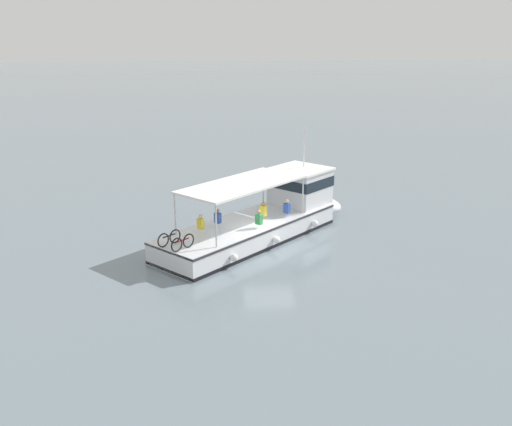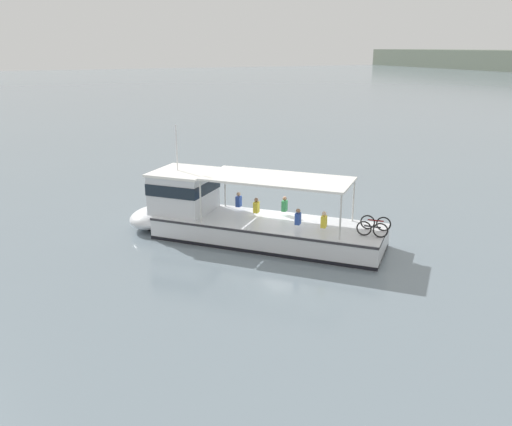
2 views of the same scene
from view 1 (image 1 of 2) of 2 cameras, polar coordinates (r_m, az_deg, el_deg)
The scene contains 2 objects.
ground_plane at distance 28.21m, azimuth 1.33°, elevation -3.83°, with size 400.00×400.00×0.00m, color slate.
ferry_main at distance 30.32m, azimuth 1.26°, elevation -0.26°, with size 11.15×11.20×5.32m.
Camera 1 is at (2.51, 26.15, 10.28)m, focal length 40.03 mm.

